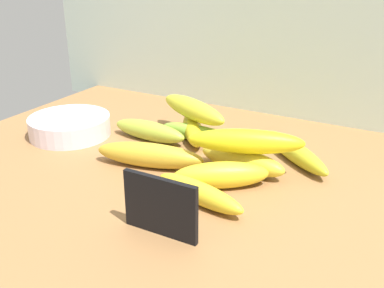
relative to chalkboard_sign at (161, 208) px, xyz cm
name	(u,v)px	position (x,y,z in cm)	size (l,w,h in cm)	color
counter_top	(210,192)	(-0.61, 15.69, -5.36)	(110.00, 76.00, 3.00)	olive
chalkboard_sign	(161,208)	(0.00, 0.00, 0.00)	(11.00, 1.80, 8.40)	black
fruit_bowl	(70,126)	(-35.69, 21.09, -1.82)	(16.50, 16.50, 4.07)	silver
banana_0	(203,135)	(-9.70, 30.69, -2.14)	(19.40, 3.43, 3.43)	#8AB73A
banana_1	(242,160)	(1.97, 22.64, -1.75)	(16.06, 4.21, 4.21)	yellow
banana_2	(193,129)	(-12.92, 32.29, -1.98)	(17.24, 3.75, 3.75)	gold
banana_3	(295,152)	(8.62, 31.37, -2.09)	(19.84, 3.53, 3.53)	gold
banana_4	(199,193)	(0.62, 9.60, -2.15)	(16.52, 3.42, 3.42)	yellow
banana_5	(149,131)	(-19.95, 26.86, -1.90)	(16.50, 3.92, 3.92)	#9FB337
banana_6	(150,155)	(-12.96, 16.59, -1.67)	(19.61, 4.38, 4.38)	gold
banana_7	(222,174)	(1.37, 16.16, -1.67)	(15.49, 4.37, 4.37)	yellow
banana_8	(193,109)	(-13.24, 32.91, 1.96)	(19.03, 4.13, 4.13)	yellow
banana_9	(246,141)	(3.06, 21.44, 2.41)	(19.29, 4.11, 4.11)	yellow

